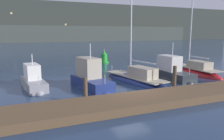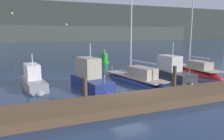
{
  "view_description": "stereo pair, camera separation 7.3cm",
  "coord_description": "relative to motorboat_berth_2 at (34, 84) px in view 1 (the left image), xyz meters",
  "views": [
    {
      "loc": [
        -6.75,
        -13.13,
        4.22
      ],
      "look_at": [
        0.0,
        3.12,
        1.2
      ],
      "focal_mm": 35.0,
      "sensor_mm": 36.0,
      "label": 1
    },
    {
      "loc": [
        -6.69,
        -13.15,
        4.22
      ],
      "look_at": [
        0.0,
        3.12,
        1.2
      ],
      "focal_mm": 35.0,
      "sensor_mm": 36.0,
      "label": 2
    }
  ],
  "objects": [
    {
      "name": "dock",
      "position": [
        6.05,
        -6.54,
        -0.07
      ],
      "size": [
        27.82,
        2.8,
        0.45
      ],
      "primitive_type": "cube",
      "color": "brown",
      "rests_on": "ground"
    },
    {
      "name": "ground_plane",
      "position": [
        6.05,
        -4.26,
        -0.29
      ],
      "size": [
        400.0,
        400.0,
        0.0
      ],
      "primitive_type": "plane",
      "color": "navy"
    },
    {
      "name": "hillside_backdrop",
      "position": [
        6.94,
        97.14,
        8.42
      ],
      "size": [
        240.0,
        23.0,
        18.9
      ],
      "color": "#333833",
      "rests_on": "ground"
    },
    {
      "name": "sailboat_berth_4",
      "position": [
        8.3,
        -1.09,
        -0.12
      ],
      "size": [
        3.53,
        8.11,
        11.11
      ],
      "color": "navy",
      "rests_on": "ground"
    },
    {
      "name": "mooring_pile_1",
      "position": [
        2.73,
        -4.89,
        0.48
      ],
      "size": [
        0.28,
        0.28,
        1.56
      ],
      "primitive_type": "cylinder",
      "color": "#4C3D2D",
      "rests_on": "ground"
    },
    {
      "name": "rowboat_adrift",
      "position": [
        21.13,
        5.72,
        -0.29
      ],
      "size": [
        3.0,
        1.72,
        0.56
      ],
      "color": "white",
      "rests_on": "ground"
    },
    {
      "name": "motorboat_berth_2",
      "position": [
        0.0,
        0.0,
        0.0
      ],
      "size": [
        1.99,
        4.72,
        3.26
      ],
      "color": "gray",
      "rests_on": "ground"
    },
    {
      "name": "sailboat_berth_6",
      "position": [
        15.83,
        0.18,
        -0.15
      ],
      "size": [
        2.18,
        7.66,
        9.69
      ],
      "color": "red",
      "rests_on": "ground"
    },
    {
      "name": "motorboat_berth_5",
      "position": [
        12.06,
        -1.12,
        0.09
      ],
      "size": [
        1.98,
        5.11,
        3.9
      ],
      "color": "#2D3338",
      "rests_on": "ground"
    },
    {
      "name": "motorboat_berth_3",
      "position": [
        4.11,
        -1.49,
        0.18
      ],
      "size": [
        2.58,
        5.15,
        3.87
      ],
      "color": "navy",
      "rests_on": "ground"
    },
    {
      "name": "channel_buoy",
      "position": [
        10.07,
        11.42,
        0.39
      ],
      "size": [
        1.32,
        1.32,
        1.87
      ],
      "color": "green",
      "rests_on": "ground"
    },
    {
      "name": "mooring_pile_2",
      "position": [
        9.37,
        -4.89,
        0.64
      ],
      "size": [
        0.28,
        0.28,
        1.87
      ],
      "primitive_type": "cylinder",
      "color": "#4C3D2D",
      "rests_on": "ground"
    }
  ]
}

